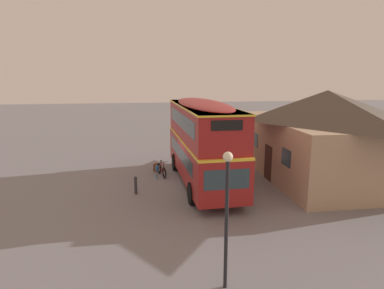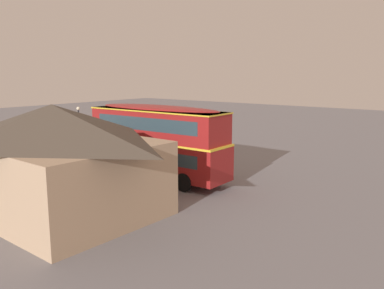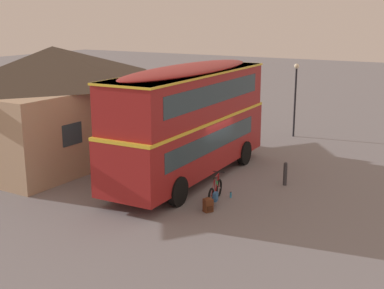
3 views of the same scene
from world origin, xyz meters
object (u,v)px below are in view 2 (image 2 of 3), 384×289
(water_bottle_blue_sports, at_px, (198,173))
(street_lamp, at_px, (79,126))
(backpack_on_ground, at_px, (218,175))
(touring_bicycle, at_px, (203,171))
(kerb_bollard, at_px, (181,159))
(double_decker_bus, at_px, (157,139))

(water_bottle_blue_sports, distance_m, street_lamp, 11.34)
(backpack_on_ground, bearing_deg, street_lamp, 6.07)
(touring_bicycle, height_order, kerb_bollard, touring_bicycle)
(water_bottle_blue_sports, bearing_deg, kerb_bollard, -26.56)
(backpack_on_ground, xyz_separation_m, water_bottle_blue_sports, (1.70, -0.06, -0.16))
(water_bottle_blue_sports, relative_size, kerb_bollard, 0.24)
(double_decker_bus, relative_size, backpack_on_ground, 18.90)
(kerb_bollard, bearing_deg, touring_bicycle, 153.67)
(street_lamp, bearing_deg, kerb_bollard, -162.70)
(water_bottle_blue_sports, height_order, kerb_bollard, kerb_bollard)
(double_decker_bus, bearing_deg, water_bottle_blue_sports, -116.86)
(backpack_on_ground, relative_size, kerb_bollard, 0.54)
(double_decker_bus, relative_size, touring_bicycle, 5.65)
(double_decker_bus, distance_m, touring_bicycle, 3.76)
(touring_bicycle, bearing_deg, kerb_bollard, -26.33)
(touring_bicycle, distance_m, water_bottle_blue_sports, 0.79)
(street_lamp, bearing_deg, backpack_on_ground, -173.93)
(street_lamp, bearing_deg, touring_bicycle, -174.66)
(backpack_on_ground, distance_m, water_bottle_blue_sports, 1.71)
(water_bottle_blue_sports, bearing_deg, street_lamp, 7.30)
(street_lamp, distance_m, kerb_bollard, 9.14)
(street_lamp, height_order, kerb_bollard, street_lamp)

